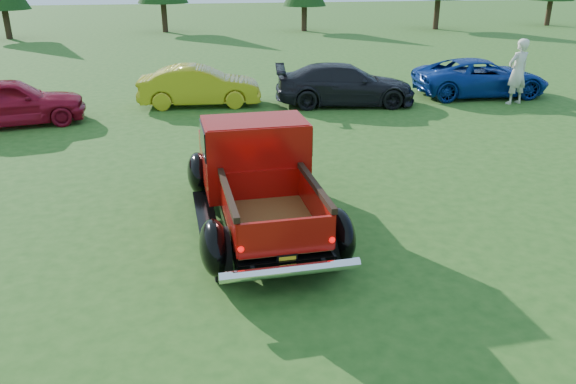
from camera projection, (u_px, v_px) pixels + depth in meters
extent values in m
plane|color=#234D16|center=(322.00, 247.00, 8.70)|extent=(120.00, 120.00, 0.00)
cylinder|color=#332114|center=(7.00, 24.00, 32.84)|extent=(0.36, 0.36, 1.66)
cylinder|color=#332114|center=(164.00, 18.00, 36.13)|extent=(0.36, 0.36, 1.80)
cylinder|color=#332114|center=(304.00, 19.00, 36.75)|extent=(0.36, 0.36, 1.58)
cylinder|color=#332114|center=(437.00, 14.00, 37.71)|extent=(0.36, 0.36, 1.94)
cylinder|color=#332114|center=(549.00, 13.00, 40.16)|extent=(0.36, 0.36, 1.73)
cylinder|color=black|center=(221.00, 254.00, 7.70)|extent=(0.25, 0.76, 0.75)
cylinder|color=black|center=(333.00, 242.00, 8.02)|extent=(0.25, 0.76, 0.75)
cylinder|color=black|center=(204.00, 179.00, 10.42)|extent=(0.25, 0.76, 0.75)
cylinder|color=black|center=(287.00, 172.00, 10.74)|extent=(0.25, 0.76, 0.75)
cube|color=black|center=(259.00, 203.00, 9.25)|extent=(1.48, 4.45, 0.19)
cube|color=#9D0C08|center=(245.00, 152.00, 10.50)|extent=(1.65, 1.47, 0.58)
cube|color=silver|center=(240.00, 142.00, 11.16)|extent=(1.50, 0.11, 0.47)
cube|color=#9D0C08|center=(255.00, 156.00, 9.28)|extent=(1.71, 1.14, 1.22)
cube|color=black|center=(255.00, 137.00, 9.15)|extent=(1.74, 1.05, 0.47)
cube|color=#9D0C08|center=(254.00, 122.00, 9.06)|extent=(1.63, 1.05, 0.07)
cube|color=brown|center=(273.00, 224.00, 8.13)|extent=(1.34, 1.92, 0.05)
cube|color=#9D0C08|center=(229.00, 212.00, 7.91)|extent=(0.12, 1.87, 0.49)
cube|color=#9D0C08|center=(315.00, 205.00, 8.16)|extent=(0.12, 1.87, 0.49)
cube|color=#9D0C08|center=(261.00, 185.00, 8.88)|extent=(1.27, 0.10, 0.49)
cube|color=#9D0C08|center=(287.00, 237.00, 7.19)|extent=(1.27, 0.11, 0.49)
cube|color=black|center=(228.00, 193.00, 7.80)|extent=(0.16, 1.88, 0.08)
cube|color=black|center=(316.00, 186.00, 8.05)|extent=(0.16, 1.88, 0.08)
ellipsoid|color=black|center=(214.00, 247.00, 7.64)|extent=(0.47, 1.01, 0.82)
ellipsoid|color=black|center=(339.00, 235.00, 8.00)|extent=(0.47, 1.01, 0.82)
ellipsoid|color=black|center=(198.00, 173.00, 10.36)|extent=(0.47, 1.01, 0.82)
ellipsoid|color=black|center=(292.00, 166.00, 10.71)|extent=(0.47, 1.01, 0.82)
cube|color=black|center=(206.00, 215.00, 9.07)|extent=(0.38, 1.98, 0.06)
cube|color=black|center=(312.00, 205.00, 9.42)|extent=(0.38, 1.98, 0.06)
cylinder|color=silver|center=(291.00, 270.00, 7.11)|extent=(1.83, 0.22, 0.15)
cube|color=black|center=(287.00, 260.00, 7.27)|extent=(0.28, 0.03, 0.14)
cube|color=gold|center=(288.00, 260.00, 7.26)|extent=(0.23, 0.02, 0.09)
sphere|color=#CC0505|center=(241.00, 249.00, 7.08)|extent=(0.08, 0.08, 0.08)
sphere|color=#CC0505|center=(332.00, 240.00, 7.32)|extent=(0.08, 0.08, 0.08)
imported|color=maroon|center=(10.00, 102.00, 15.06)|extent=(4.03, 2.26, 1.29)
imported|color=#A89C16|center=(200.00, 86.00, 17.21)|extent=(3.77, 1.53, 1.22)
imported|color=black|center=(345.00, 84.00, 17.35)|extent=(4.50, 2.32, 1.25)
imported|color=navy|center=(481.00, 77.00, 18.54)|extent=(4.44, 2.19, 1.21)
imported|color=beige|center=(518.00, 72.00, 17.30)|extent=(0.82, 0.64, 2.00)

